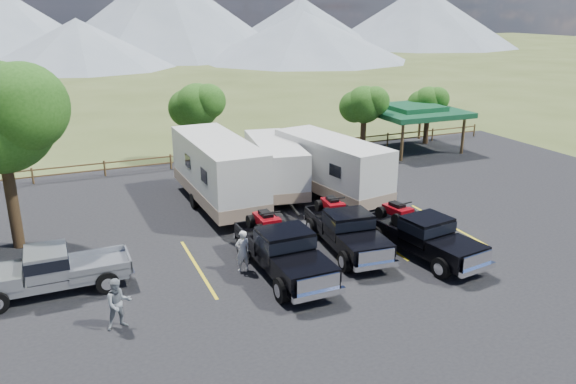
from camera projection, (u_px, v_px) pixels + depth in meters
name	position (u px, v px, depth m)	size (l,w,h in m)	color
ground	(383.00, 285.00, 20.78)	(320.00, 320.00, 0.00)	#3D4B1F
asphalt_lot	(344.00, 253.00, 23.40)	(44.00, 34.00, 0.04)	black
stall_lines	(333.00, 244.00, 24.27)	(12.12, 5.50, 0.01)	gold
tree_ne_a	(364.00, 105.00, 37.89)	(3.11, 2.92, 4.76)	black
tree_ne_b	(428.00, 102.00, 41.10)	(2.77, 2.59, 4.27)	black
tree_north	(197.00, 106.00, 35.44)	(3.46, 3.24, 5.25)	black
rail_fence	(260.00, 151.00, 37.50)	(36.12, 0.12, 1.00)	brown
pavilion	(413.00, 111.00, 39.59)	(6.20, 6.20, 3.22)	brown
mountain_range	(55.00, 17.00, 108.06)	(209.00, 71.00, 20.00)	gray
rig_left	(282.00, 249.00, 21.37)	(2.24, 6.17, 2.05)	black
rig_center	(346.00, 229.00, 23.48)	(2.41, 5.86, 1.91)	black
rig_right	(422.00, 234.00, 22.92)	(2.68, 5.96, 1.92)	black
trailer_left	(218.00, 172.00, 28.23)	(2.84, 10.12, 3.52)	silver
trailer_center	(275.00, 166.00, 30.45)	(3.13, 8.35, 2.89)	silver
trailer_right	(331.00, 168.00, 29.53)	(3.67, 9.32, 3.22)	silver
pickup_silver	(52.00, 270.00, 19.91)	(5.56, 2.00, 1.66)	#94989C
person_a	(243.00, 251.00, 21.55)	(0.61, 0.40, 1.67)	silver
person_b	(118.00, 304.00, 17.68)	(0.83, 0.64, 1.70)	gray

